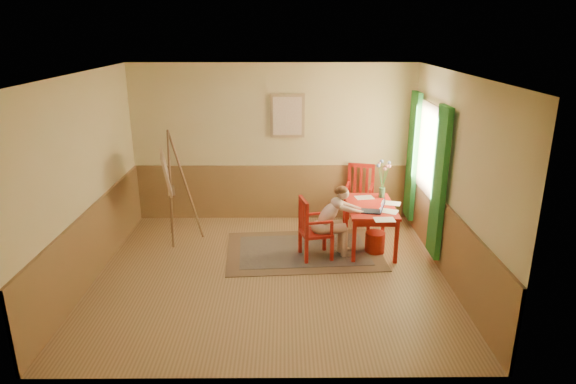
{
  "coord_description": "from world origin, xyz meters",
  "views": [
    {
      "loc": [
        0.2,
        -6.43,
        3.35
      ],
      "look_at": [
        0.25,
        0.55,
        1.05
      ],
      "focal_mm": 31.08,
      "sensor_mm": 36.0,
      "label": 1
    }
  ],
  "objects_px": {
    "chair_back": "(359,195)",
    "laptop": "(375,209)",
    "figure": "(333,219)",
    "table": "(371,211)",
    "chair_left": "(313,229)",
    "easel": "(169,176)"
  },
  "relations": [
    {
      "from": "figure",
      "to": "easel",
      "type": "xyz_separation_m",
      "value": [
        -2.58,
        0.64,
        0.48
      ]
    },
    {
      "from": "table",
      "to": "figure",
      "type": "distance_m",
      "value": 0.7
    },
    {
      "from": "chair_left",
      "to": "chair_back",
      "type": "xyz_separation_m",
      "value": [
        0.9,
        1.41,
        0.06
      ]
    },
    {
      "from": "chair_left",
      "to": "figure",
      "type": "distance_m",
      "value": 0.34
    },
    {
      "from": "chair_back",
      "to": "laptop",
      "type": "xyz_separation_m",
      "value": [
        0.03,
        -1.34,
        0.23
      ]
    },
    {
      "from": "table",
      "to": "easel",
      "type": "relative_size",
      "value": 0.65
    },
    {
      "from": "table",
      "to": "chair_left",
      "type": "distance_m",
      "value": 1.01
    },
    {
      "from": "chair_left",
      "to": "easel",
      "type": "distance_m",
      "value": 2.46
    },
    {
      "from": "chair_back",
      "to": "laptop",
      "type": "bearing_deg",
      "value": -88.63
    },
    {
      "from": "table",
      "to": "laptop",
      "type": "bearing_deg",
      "value": -88.93
    },
    {
      "from": "chair_back",
      "to": "figure",
      "type": "bearing_deg",
      "value": -113.79
    },
    {
      "from": "table",
      "to": "easel",
      "type": "xyz_separation_m",
      "value": [
        -3.2,
        0.32,
        0.47
      ]
    },
    {
      "from": "laptop",
      "to": "figure",
      "type": "bearing_deg",
      "value": -178.97
    },
    {
      "from": "chair_left",
      "to": "figure",
      "type": "xyz_separation_m",
      "value": [
        0.3,
        0.06,
        0.14
      ]
    },
    {
      "from": "laptop",
      "to": "easel",
      "type": "bearing_deg",
      "value": 168.88
    },
    {
      "from": "laptop",
      "to": "easel",
      "type": "xyz_separation_m",
      "value": [
        -3.2,
        0.63,
        0.34
      ]
    },
    {
      "from": "table",
      "to": "easel",
      "type": "bearing_deg",
      "value": 174.27
    },
    {
      "from": "table",
      "to": "laptop",
      "type": "height_order",
      "value": "laptop"
    },
    {
      "from": "chair_back",
      "to": "easel",
      "type": "xyz_separation_m",
      "value": [
        -3.17,
        -0.71,
        0.56
      ]
    },
    {
      "from": "table",
      "to": "laptop",
      "type": "relative_size",
      "value": 3.21
    },
    {
      "from": "table",
      "to": "figure",
      "type": "xyz_separation_m",
      "value": [
        -0.62,
        -0.32,
        -0.01
      ]
    },
    {
      "from": "chair_back",
      "to": "laptop",
      "type": "relative_size",
      "value": 2.84
    }
  ]
}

